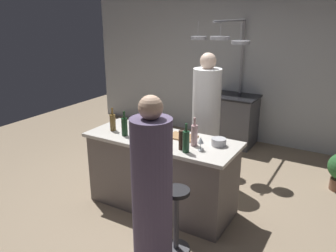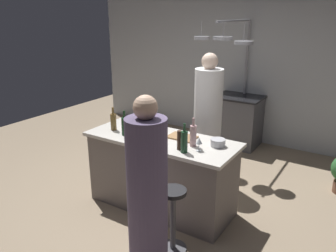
# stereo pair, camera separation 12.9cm
# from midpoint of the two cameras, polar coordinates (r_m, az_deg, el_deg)

# --- Properties ---
(ground_plane) EXTENTS (9.00, 9.00, 0.00)m
(ground_plane) POSITION_cam_midpoint_polar(r_m,az_deg,el_deg) (4.31, -1.92, -13.27)
(ground_plane) COLOR gray
(back_wall) EXTENTS (6.40, 0.16, 2.60)m
(back_wall) POSITION_cam_midpoint_polar(r_m,az_deg,el_deg) (6.32, 12.10, 9.35)
(back_wall) COLOR #B2B7BC
(back_wall) RESTS_ON ground_plane
(kitchen_island) EXTENTS (1.80, 0.72, 0.90)m
(kitchen_island) POSITION_cam_midpoint_polar(r_m,az_deg,el_deg) (4.09, -1.99, -7.88)
(kitchen_island) COLOR slate
(kitchen_island) RESTS_ON ground_plane
(stove_range) EXTENTS (0.80, 0.64, 0.89)m
(stove_range) POSITION_cam_midpoint_polar(r_m,az_deg,el_deg) (6.15, 10.35, 1.01)
(stove_range) COLOR #47474C
(stove_range) RESTS_ON ground_plane
(chef) EXTENTS (0.38, 0.38, 1.79)m
(chef) POSITION_cam_midpoint_polar(r_m,az_deg,el_deg) (4.65, 5.59, 0.38)
(chef) COLOR white
(chef) RESTS_ON ground_plane
(bar_stool_right) EXTENTS (0.28, 0.28, 0.68)m
(bar_stool_right) POSITION_cam_midpoint_polar(r_m,az_deg,el_deg) (3.42, 0.28, -15.13)
(bar_stool_right) COLOR #4C4C51
(bar_stool_right) RESTS_ON ground_plane
(guest_right) EXTENTS (0.35, 0.35, 1.67)m
(guest_right) POSITION_cam_midpoint_polar(r_m,az_deg,el_deg) (2.98, -3.95, -11.78)
(guest_right) COLOR #594C6B
(guest_right) RESTS_ON ground_plane
(overhead_pot_rack) EXTENTS (0.90, 1.36, 2.17)m
(overhead_pot_rack) POSITION_cam_midpoint_polar(r_m,az_deg,el_deg) (5.39, 9.43, 12.28)
(overhead_pot_rack) COLOR gray
(overhead_pot_rack) RESTS_ON ground_plane
(cutting_board) EXTENTS (0.32, 0.22, 0.02)m
(cutting_board) POSITION_cam_midpoint_polar(r_m,az_deg,el_deg) (3.91, 1.49, -1.84)
(cutting_board) COLOR #997047
(cutting_board) RESTS_ON kitchen_island
(pepper_mill) EXTENTS (0.05, 0.05, 0.21)m
(pepper_mill) POSITION_cam_midpoint_polar(r_m,az_deg,el_deg) (3.55, 1.14, -2.39)
(pepper_mill) COLOR #382319
(pepper_mill) RESTS_ON kitchen_island
(wine_bottle_amber) EXTENTS (0.07, 0.07, 0.29)m
(wine_bottle_amber) POSITION_cam_midpoint_polar(r_m,az_deg,el_deg) (4.18, -10.16, 0.65)
(wine_bottle_amber) COLOR brown
(wine_bottle_amber) RESTS_ON kitchen_island
(wine_bottle_rose) EXTENTS (0.07, 0.07, 0.32)m
(wine_bottle_rose) POSITION_cam_midpoint_polar(r_m,az_deg,el_deg) (3.65, 3.44, -1.52)
(wine_bottle_rose) COLOR #B78C8E
(wine_bottle_rose) RESTS_ON kitchen_island
(wine_bottle_red) EXTENTS (0.07, 0.07, 0.30)m
(wine_bottle_red) POSITION_cam_midpoint_polar(r_m,az_deg,el_deg) (3.98, -8.26, -0.06)
(wine_bottle_red) COLOR #143319
(wine_bottle_red) RESTS_ON kitchen_island
(wine_bottle_dark) EXTENTS (0.07, 0.07, 0.31)m
(wine_bottle_dark) POSITION_cam_midpoint_polar(r_m,az_deg,el_deg) (3.74, -5.86, -1.12)
(wine_bottle_dark) COLOR black
(wine_bottle_dark) RESTS_ON kitchen_island
(wine_bottle_green) EXTENTS (0.07, 0.07, 0.31)m
(wine_bottle_green) POSITION_cam_midpoint_polar(r_m,az_deg,el_deg) (3.48, 1.99, -2.57)
(wine_bottle_green) COLOR #193D23
(wine_bottle_green) RESTS_ON kitchen_island
(wine_glass_by_chef) EXTENTS (0.07, 0.07, 0.15)m
(wine_glass_by_chef) POSITION_cam_midpoint_polar(r_m,az_deg,el_deg) (3.53, 4.48, -2.53)
(wine_glass_by_chef) COLOR silver
(wine_glass_by_chef) RESTS_ON kitchen_island
(wine_glass_near_right_guest) EXTENTS (0.07, 0.07, 0.15)m
(wine_glass_near_right_guest) POSITION_cam_midpoint_polar(r_m,az_deg,el_deg) (4.00, -4.65, 0.01)
(wine_glass_near_right_guest) COLOR silver
(wine_glass_near_right_guest) RESTS_ON kitchen_island
(mixing_bowl_wooden) EXTENTS (0.18, 0.18, 0.06)m
(mixing_bowl_wooden) POSITION_cam_midpoint_polar(r_m,az_deg,el_deg) (3.91, -3.00, -1.51)
(mixing_bowl_wooden) COLOR brown
(mixing_bowl_wooden) RESTS_ON kitchen_island
(mixing_bowl_steel) EXTENTS (0.16, 0.16, 0.08)m
(mixing_bowl_steel) POSITION_cam_midpoint_polar(r_m,az_deg,el_deg) (3.70, 7.57, -2.69)
(mixing_bowl_steel) COLOR #B7B7BC
(mixing_bowl_steel) RESTS_ON kitchen_island
(mixing_bowl_ceramic) EXTENTS (0.18, 0.18, 0.07)m
(mixing_bowl_ceramic) POSITION_cam_midpoint_polar(r_m,az_deg,el_deg) (4.16, -5.66, -0.30)
(mixing_bowl_ceramic) COLOR silver
(mixing_bowl_ceramic) RESTS_ON kitchen_island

